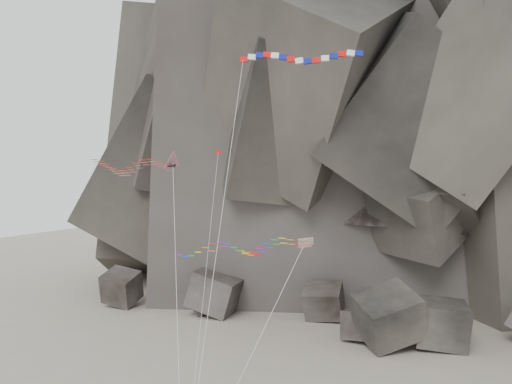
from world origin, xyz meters
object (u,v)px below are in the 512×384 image
at_px(delta_kite, 127,165).
at_px(parafoil_kite, 234,248).
at_px(banner_kite, 299,60).
at_px(pennant_kite, 210,233).

xyz_separation_m(delta_kite, parafoil_kite, (12.62, -1.85, -6.72)).
bearing_deg(delta_kite, banner_kite, 24.04).
bearing_deg(parafoil_kite, pennant_kite, -157.07).
height_order(delta_kite, banner_kite, banner_kite).
distance_m(delta_kite, pennant_kite, 12.97).
xyz_separation_m(banner_kite, pennant_kite, (-5.57, -5.02, -14.11)).
bearing_deg(pennant_kite, delta_kite, 130.59).
bearing_deg(banner_kite, pennant_kite, -158.02).
relative_size(banner_kite, pennant_kite, 1.36).
bearing_deg(parafoil_kite, banner_kite, 12.47).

